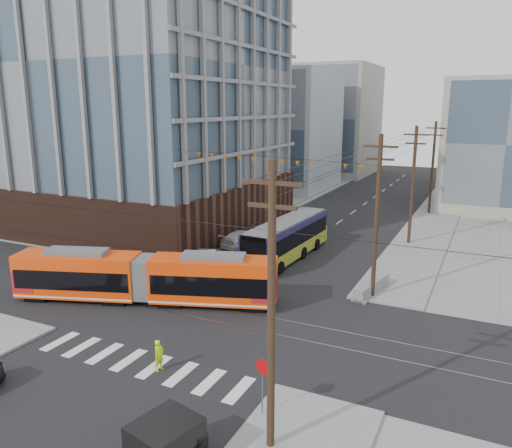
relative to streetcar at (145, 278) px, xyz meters
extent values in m
plane|color=slate|center=(4.90, -3.74, -1.67)|extent=(160.00, 160.00, 0.00)
cube|color=#381E16|center=(-17.10, 19.26, 12.63)|extent=(30.00, 25.00, 28.60)
cube|color=#8C99A5|center=(-12.10, 48.26, 7.33)|extent=(18.00, 16.00, 18.00)
cube|color=gray|center=(20.90, 44.26, 6.33)|extent=(14.00, 14.00, 16.00)
cube|color=gray|center=(-9.10, 68.26, 8.33)|extent=(16.00, 18.00, 20.00)
cylinder|color=black|center=(13.40, -9.74, 3.83)|extent=(0.30, 0.30, 11.00)
cylinder|color=black|center=(13.40, 52.26, 3.83)|extent=(0.30, 0.30, 11.00)
imported|color=#A1ACB5|center=(-0.33, 8.55, -0.95)|extent=(2.96, 4.62, 1.44)
imported|color=silver|center=(-0.26, 14.77, -0.91)|extent=(2.98, 5.52, 1.52)
imported|color=#52545D|center=(-0.29, 17.81, -0.95)|extent=(2.78, 5.38, 1.45)
imported|color=#D4FF0B|center=(6.11, -6.85, -0.88)|extent=(0.44, 0.61, 1.58)
cube|color=gray|center=(13.20, 8.02, -1.23)|extent=(1.81, 4.55, 0.89)
camera|label=1|loc=(20.07, -24.88, 11.04)|focal=35.00mm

